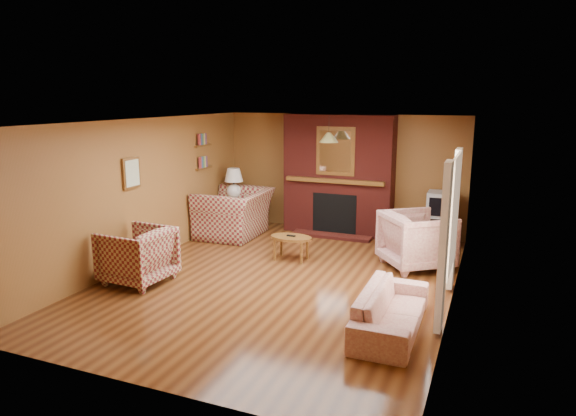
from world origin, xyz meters
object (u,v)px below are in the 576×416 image
at_px(side_table, 235,214).
at_px(crt_tv, 442,205).
at_px(table_lamp, 234,182).
at_px(fireplace, 338,176).
at_px(floral_sofa, 391,310).
at_px(plaid_loveseat, 234,213).
at_px(floral_armchair, 417,240).
at_px(coffee_table, 291,240).
at_px(plaid_armchair, 137,255).
at_px(tv_stand, 440,231).

relative_size(side_table, crt_tv, 1.25).
bearing_deg(table_lamp, fireplace, 14.29).
height_order(floral_sofa, crt_tv, crt_tv).
bearing_deg(fireplace, table_lamp, -165.71).
relative_size(plaid_loveseat, floral_armchair, 1.40).
relative_size(floral_sofa, crt_tv, 3.31).
distance_m(coffee_table, side_table, 2.41).
bearing_deg(floral_sofa, table_lamp, 48.05).
xyz_separation_m(coffee_table, crt_tv, (2.26, 1.84, 0.44)).
height_order(fireplace, coffee_table, fireplace).
height_order(plaid_armchair, crt_tv, crt_tv).
bearing_deg(coffee_table, fireplace, 84.02).
height_order(floral_armchair, coffee_table, floral_armchair).
xyz_separation_m(coffee_table, side_table, (-1.89, 1.50, -0.03)).
bearing_deg(floral_sofa, floral_armchair, 1.29).
bearing_deg(plaid_loveseat, fireplace, 116.61).
relative_size(fireplace, table_lamp, 3.74).
height_order(plaid_loveseat, table_lamp, table_lamp).
xyz_separation_m(side_table, crt_tv, (4.15, 0.34, 0.46)).
bearing_deg(floral_sofa, plaid_loveseat, 50.29).
distance_m(plaid_armchair, crt_tv, 5.47).
height_order(floral_sofa, table_lamp, table_lamp).
distance_m(plaid_loveseat, coffee_table, 1.93).
bearing_deg(side_table, floral_sofa, -41.59).
bearing_deg(floral_armchair, floral_sofa, 144.44).
height_order(plaid_loveseat, side_table, plaid_loveseat).
bearing_deg(plaid_armchair, tv_stand, 136.32).
xyz_separation_m(floral_sofa, coffee_table, (-2.11, 2.05, 0.10)).
height_order(floral_sofa, side_table, side_table).
relative_size(table_lamp, tv_stand, 1.15).
bearing_deg(tv_stand, floral_sofa, -89.80).
bearing_deg(side_table, plaid_armchair, -87.45).
height_order(table_lamp, tv_stand, table_lamp).
distance_m(plaid_loveseat, side_table, 0.55).
bearing_deg(crt_tv, floral_sofa, -92.21).
relative_size(plaid_loveseat, tv_stand, 2.56).
distance_m(floral_sofa, coffee_table, 2.95).
distance_m(floral_sofa, floral_armchair, 2.47).
bearing_deg(plaid_loveseat, tv_stand, 99.92).
bearing_deg(crt_tv, side_table, -175.26).
height_order(plaid_armchair, side_table, plaid_armchair).
xyz_separation_m(fireplace, floral_armchair, (1.83, -1.62, -0.72)).
relative_size(floral_sofa, table_lamp, 2.69).
height_order(plaid_loveseat, coffee_table, plaid_loveseat).
relative_size(fireplace, coffee_table, 3.30).
bearing_deg(floral_armchair, tv_stand, -45.96).
distance_m(plaid_armchair, tv_stand, 5.46).
xyz_separation_m(plaid_loveseat, floral_sofa, (3.75, -3.08, -0.21)).
bearing_deg(plaid_armchair, crt_tv, 136.28).
relative_size(coffee_table, crt_tv, 1.40).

